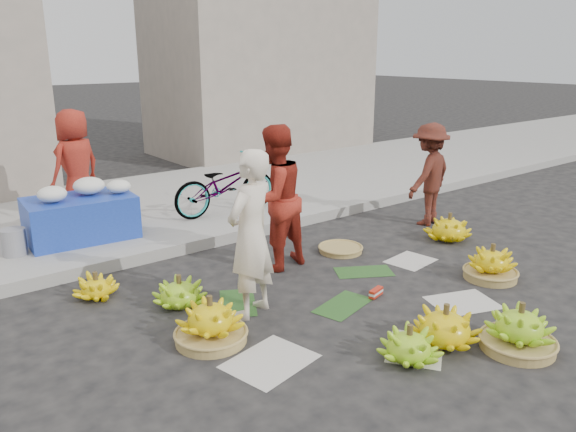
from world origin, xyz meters
TOP-DOWN VIEW (x-y plane):
  - ground at (0.00, 0.00)m, footprint 80.00×80.00m
  - curb at (0.00, 2.20)m, footprint 40.00×0.25m
  - sidewalk at (0.00, 4.30)m, footprint 40.00×4.00m
  - building_right at (4.50, 7.70)m, footprint 5.00×3.00m
  - newspaper_scatter at (0.00, -0.80)m, footprint 3.20×1.80m
  - banana_leaves at (-0.10, 0.20)m, footprint 2.00×1.00m
  - banana_bunch_0 at (-1.51, -0.01)m, footprint 0.62×0.62m
  - banana_bunch_1 at (-0.39, -1.29)m, footprint 0.65×0.65m
  - banana_bunch_2 at (0.48, -1.74)m, footprint 0.68×0.68m
  - banana_bunch_3 at (0.06, -1.30)m, footprint 0.68×0.68m
  - banana_bunch_4 at (1.68, -0.70)m, footprint 0.59×0.59m
  - banana_bunch_5 at (2.40, 0.40)m, footprint 0.64×0.64m
  - banana_bunch_6 at (-1.40, 0.79)m, footprint 0.58×0.58m
  - banana_bunch_7 at (-1.97, 1.51)m, footprint 0.51×0.51m
  - basket_spare at (0.95, 0.96)m, footprint 0.65×0.65m
  - incense_stack at (0.31, -0.26)m, footprint 0.21×0.11m
  - vendor_cream at (-0.91, 0.22)m, footprint 0.69×0.57m
  - vendor_red at (-0.01, 1.07)m, footprint 0.89×0.74m
  - man_striped at (2.77, 1.08)m, footprint 1.05×0.74m
  - flower_table at (-1.54, 3.15)m, footprint 1.37×0.91m
  - grey_bucket at (-2.39, 3.03)m, footprint 0.28×0.28m
  - flower_vendor at (-1.29, 3.99)m, footprint 0.90×0.76m
  - bicycle at (0.54, 3.01)m, footprint 0.65×1.67m

SIDE VIEW (x-z plane):
  - ground at x=0.00m, z-range 0.00..0.00m
  - newspaper_scatter at x=0.00m, z-range 0.00..0.01m
  - banana_leaves at x=-0.10m, z-range 0.00..0.01m
  - basket_spare at x=0.95m, z-range 0.00..0.06m
  - incense_stack at x=0.31m, z-range 0.01..0.09m
  - sidewalk at x=0.00m, z-range 0.00..0.12m
  - curb at x=0.00m, z-range 0.00..0.15m
  - banana_bunch_7 at x=-1.97m, z-range -0.02..0.26m
  - banana_bunch_1 at x=-0.39m, z-range -0.02..0.30m
  - banana_bunch_6 at x=-1.40m, z-range -0.02..0.31m
  - banana_bunch_3 at x=0.06m, z-range -0.02..0.36m
  - banana_bunch_5 at x=2.40m, z-range -0.02..0.36m
  - banana_bunch_4 at x=1.68m, z-range -0.03..0.38m
  - banana_bunch_2 at x=0.48m, z-range -0.03..0.40m
  - banana_bunch_0 at x=-1.51m, z-range -0.03..0.40m
  - grey_bucket at x=-2.39m, z-range 0.12..0.44m
  - flower_table at x=-1.54m, z-range 0.05..0.81m
  - bicycle at x=0.54m, z-range 0.12..0.99m
  - man_striped at x=2.77m, z-range 0.00..1.48m
  - vendor_cream at x=-0.91m, z-range 0.00..1.61m
  - vendor_red at x=-0.01m, z-range 0.00..1.67m
  - flower_vendor at x=-1.29m, z-range 0.12..1.69m
  - building_right at x=4.50m, z-range 0.00..5.00m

